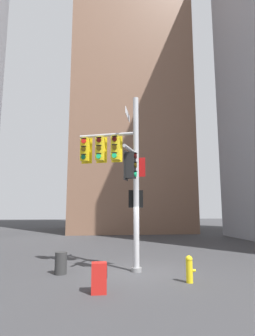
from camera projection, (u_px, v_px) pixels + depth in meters
ground at (137, 272)px, 10.62m from camera, size 120.00×120.00×0.00m
building_mid_block at (127, 53)px, 35.83m from camera, size 13.01×13.01×45.46m
signal_pole_assembly at (119, 165)px, 11.30m from camera, size 2.75×2.58×7.11m
fire_hydrant at (189, 268)px, 9.08m from camera, size 0.33×0.23×0.87m
newspaper_box at (99, 278)px, 7.93m from camera, size 0.45×0.36×0.86m
trash_bin at (61, 263)px, 10.27m from camera, size 0.45×0.45×0.80m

